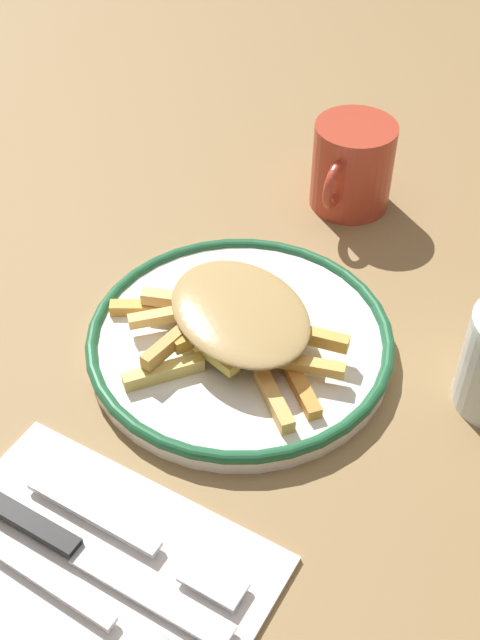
{
  "coord_description": "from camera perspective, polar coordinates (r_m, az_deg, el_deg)",
  "views": [
    {
      "loc": [
        0.42,
        0.22,
        0.5
      ],
      "look_at": [
        0.0,
        0.0,
        0.04
      ],
      "focal_mm": 45.41,
      "sensor_mm": 36.0,
      "label": 1
    }
  ],
  "objects": [
    {
      "name": "spoon",
      "position": [
        0.55,
        -9.04,
        -20.34
      ],
      "size": [
        0.03,
        0.15,
        0.01
      ],
      "color": "silver",
      "rests_on": "napkin"
    },
    {
      "name": "fries_heap",
      "position": [
        0.66,
        -0.49,
        -0.03
      ],
      "size": [
        0.18,
        0.22,
        0.04
      ],
      "color": "#EABA66",
      "rests_on": "plate"
    },
    {
      "name": "fork",
      "position": [
        0.58,
        -7.57,
        -14.9
      ],
      "size": [
        0.03,
        0.18,
        0.01
      ],
      "color": "silver",
      "rests_on": "napkin"
    },
    {
      "name": "coffee_mug",
      "position": [
        0.83,
        8.15,
        10.61
      ],
      "size": [
        0.11,
        0.08,
        0.09
      ],
      "color": "#B63D29",
      "rests_on": "ground_plane"
    },
    {
      "name": "ground_plane",
      "position": [
        0.69,
        -0.0,
        -2.1
      ],
      "size": [
        2.6,
        2.6,
        0.0
      ],
      "primitive_type": "plane",
      "color": "olive"
    },
    {
      "name": "napkin",
      "position": [
        0.58,
        -10.12,
        -16.71
      ],
      "size": [
        0.16,
        0.24,
        0.01
      ],
      "primitive_type": "cube",
      "rotation": [
        0.0,
        0.0,
        -0.04
      ],
      "color": "white",
      "rests_on": "ground_plane"
    },
    {
      "name": "plate",
      "position": [
        0.69,
        -0.0,
        -1.47
      ],
      "size": [
        0.26,
        0.26,
        0.02
      ],
      "color": "white",
      "rests_on": "ground_plane"
    },
    {
      "name": "knife",
      "position": [
        0.58,
        -11.74,
        -15.44
      ],
      "size": [
        0.03,
        0.21,
        0.01
      ],
      "color": "black",
      "rests_on": "napkin"
    }
  ]
}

